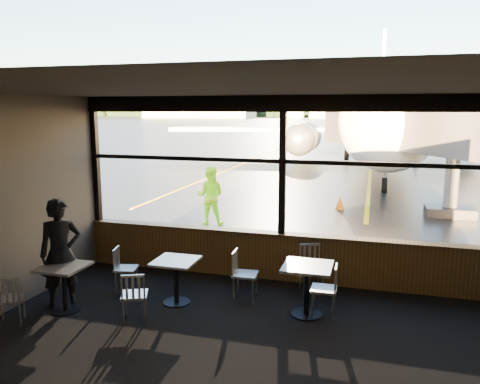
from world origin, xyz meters
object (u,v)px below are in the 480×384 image
at_px(cafe_table_near, 307,290).
at_px(chair_near_w, 245,275).
at_px(chair_near_n, 312,269).
at_px(chair_mid_w, 126,269).
at_px(ground_crew, 210,196).
at_px(jet_bridge, 449,146).
at_px(chair_left_s, 10,299).
at_px(cafe_table_mid, 176,282).
at_px(airliner, 385,78).
at_px(chair_mid_s, 135,295).
at_px(chair_near_e, 324,290).
at_px(cafe_table_left, 64,288).
at_px(cone_nose, 340,203).
at_px(passenger, 61,253).

distance_m(cafe_table_near, chair_near_w, 1.18).
bearing_deg(chair_near_w, cafe_table_near, 67.99).
bearing_deg(chair_near_n, chair_near_w, 10.13).
height_order(chair_mid_w, ground_crew, ground_crew).
height_order(jet_bridge, chair_left_s, jet_bridge).
height_order(cafe_table_mid, chair_near_n, chair_near_n).
distance_m(airliner, cafe_table_near, 24.00).
distance_m(airliner, chair_left_s, 26.11).
xyz_separation_m(cafe_table_mid, chair_mid_s, (-0.36, -0.77, 0.02)).
height_order(jet_bridge, cafe_table_mid, jet_bridge).
xyz_separation_m(chair_near_e, chair_left_s, (-4.56, -1.65, -0.02)).
xyz_separation_m(cafe_table_near, cafe_table_left, (-3.80, -0.92, -0.03)).
xyz_separation_m(cafe_table_near, chair_mid_w, (-3.29, 0.16, -0.02)).
bearing_deg(chair_near_e, chair_near_n, 17.87).
xyz_separation_m(chair_near_n, cone_nose, (-0.01, 7.39, -0.21)).
bearing_deg(airliner, ground_crew, -105.08).
relative_size(chair_near_e, chair_near_w, 0.97).
bearing_deg(ground_crew, chair_near_n, 120.09).
distance_m(cafe_table_left, chair_left_s, 0.80).
xyz_separation_m(jet_bridge, cafe_table_left, (-6.70, -7.87, -1.89)).
height_order(chair_near_w, chair_mid_w, chair_near_w).
relative_size(jet_bridge, chair_mid_s, 12.83).
height_order(chair_mid_s, passenger, passenger).
distance_m(chair_near_w, chair_near_n, 1.23).
xyz_separation_m(jet_bridge, passenger, (-6.88, -7.69, -1.36)).
relative_size(chair_near_e, chair_mid_w, 1.04).
height_order(chair_left_s, passenger, passenger).
bearing_deg(cafe_table_left, ground_crew, 87.22).
relative_size(cafe_table_left, chair_left_s, 0.96).
xyz_separation_m(airliner, chair_near_w, (-2.51, -23.11, -4.71)).
xyz_separation_m(chair_near_n, chair_mid_s, (-2.49, -1.91, -0.02)).
bearing_deg(chair_mid_s, cafe_table_mid, 42.25).
bearing_deg(cone_nose, cafe_table_left, -111.88).
bearing_deg(chair_near_n, cafe_table_mid, 7.90).
relative_size(airliner, chair_mid_w, 41.92).
relative_size(chair_near_n, chair_mid_w, 1.07).
bearing_deg(airliner, cafe_table_left, -102.04).
distance_m(chair_mid_w, chair_left_s, 1.98).
bearing_deg(chair_left_s, passenger, 38.12).
bearing_deg(chair_mid_s, chair_left_s, 177.20).
distance_m(jet_bridge, cafe_table_left, 10.51).
bearing_deg(airliner, chair_near_w, -96.23).
distance_m(cafe_table_left, passenger, 0.58).
bearing_deg(chair_left_s, chair_mid_s, -10.07).
bearing_deg(chair_mid_w, ground_crew, 168.53).
relative_size(chair_near_w, chair_left_s, 1.07).
distance_m(chair_near_w, cone_nose, 8.08).
bearing_deg(jet_bridge, chair_near_e, -111.12).
bearing_deg(airliner, cone_nose, -95.54).
distance_m(chair_near_e, cone_nose, 8.29).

